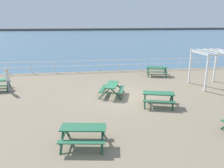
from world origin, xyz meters
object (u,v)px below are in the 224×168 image
(visitor, at_px, (8,79))
(lattice_pergola, at_px, (212,60))
(picnic_table_near_left, at_px, (83,131))
(picnic_table_near_right, at_px, (158,96))
(picnic_table_seaward, at_px, (112,87))
(picnic_table_far_right, at_px, (157,69))

(visitor, height_order, lattice_pergola, lattice_pergola)
(picnic_table_near_left, height_order, visitor, visitor)
(picnic_table_near_right, distance_m, picnic_table_seaward, 3.25)
(picnic_table_far_right, xyz_separation_m, picnic_table_seaward, (-4.79, -4.91, 0.00))
(picnic_table_far_right, height_order, visitor, visitor)
(picnic_table_far_right, bearing_deg, picnic_table_near_right, -93.84)
(visitor, relative_size, lattice_pergola, 0.61)
(picnic_table_seaward, xyz_separation_m, visitor, (-7.04, 1.72, 0.36))
(picnic_table_near_right, bearing_deg, picnic_table_near_left, -124.17)
(picnic_table_near_left, bearing_deg, picnic_table_near_right, 48.46)
(picnic_table_seaward, height_order, visitor, visitor)
(picnic_table_near_left, xyz_separation_m, visitor, (-5.05, 7.54, 0.36))
(visitor, bearing_deg, picnic_table_far_right, -10.48)
(picnic_table_near_left, height_order, picnic_table_seaward, same)
(picnic_table_far_right, relative_size, lattice_pergola, 0.78)
(picnic_table_near_left, relative_size, picnic_table_near_right, 0.94)
(picnic_table_near_left, distance_m, lattice_pergola, 11.98)
(picnic_table_seaward, bearing_deg, lattice_pergola, -65.24)
(visitor, bearing_deg, picnic_table_near_right, -47.66)
(picnic_table_near_left, relative_size, lattice_pergola, 0.74)
(picnic_table_near_right, distance_m, visitor, 10.25)
(picnic_table_far_right, height_order, lattice_pergola, lattice_pergola)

